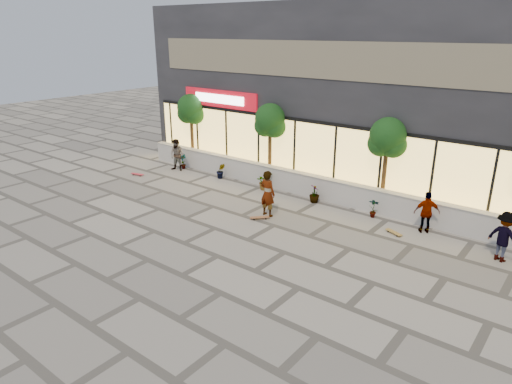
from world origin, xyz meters
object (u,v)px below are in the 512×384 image
Objects in this scene: tree_west at (191,111)px; skater_right_far at (505,237)px; skater_left at (177,155)px; skateboard_left at (137,174)px; skateboard_center at (260,217)px; skater_right_near at (427,212)px; skater_center at (268,193)px; tree_mideast at (387,140)px; skateboard_right_near at (394,232)px; tree_midwest at (270,122)px.

skater_right_far is (16.62, -2.09, -2.12)m from tree_west.
skateboard_left is at bearing -133.04° from skater_left.
tree_west is at bearing 14.41° from skater_right_far.
skater_right_near is at bearing -20.07° from skateboard_center.
skater_left is 16.12m from skater_right_far.
tree_west is at bearing -21.38° from skater_center.
tree_west is 5.12× the size of skateboard_left.
tree_mideast reaches higher than skateboard_center.
skater_right_near is 2.27× the size of skateboard_center.
tree_mideast is 2.42× the size of skater_right_near.
skateboard_right_near is at bearing -9.97° from tree_west.
skater_right_near is (13.36, 0.25, -0.05)m from skater_left.
tree_mideast is at bearing 0.00° from tree_midwest.
skater_left reaches higher than skateboard_center.
tree_mideast is 12.86m from skateboard_left.
skater_right_far is 2.26× the size of skateboard_left.
tree_west reaches higher than skater_left.
skater_left is 2.41× the size of skateboard_center.
tree_midwest and tree_mideast have the same top height.
skateboard_left is at bearing -97.89° from tree_west.
tree_midwest reaches higher than skater_right_far.
tree_mideast is (11.50, 0.00, 0.00)m from tree_west.
skater_center reaches higher than skateboard_right_near.
tree_mideast is at bearing 5.32° from skateboard_center.
skateboard_center is (-0.01, -0.52, -0.89)m from skater_center.
tree_west is 2.74m from skater_left.
tree_west is at bearing 180.00° from tree_mideast.
tree_west is 11.50m from tree_mideast.
skateboard_center is (8.17, -4.28, -2.91)m from tree_west.
skater_right_far is (8.44, 1.67, -0.10)m from skater_center.
skateboard_right_near is at bearing -159.79° from skater_center.
skater_right_far reaches higher than skateboard_center.
skater_center is 1.12× the size of skater_left.
tree_mideast is at bearing -128.17° from skater_center.
tree_midwest is 2.27× the size of skater_left.
tree_midwest is at bearing 0.00° from tree_west.
tree_west reaches higher than skateboard_right_near.
tree_midwest is at bearing -174.06° from skateboard_right_near.
skater_right_near is at bearing 7.85° from skater_right_far.
tree_west is 2.42× the size of skater_right_near.
skateboard_right_near is at bearing -24.47° from skateboard_center.
skater_left is at bearing -11.99° from skater_center.
tree_west is at bearing 91.06° from skater_left.
tree_mideast is at bearing 146.42° from skateboard_right_near.
skateboard_center is at bearing -27.62° from tree_west.
tree_midwest is at bearing 10.94° from skater_right_far.
tree_mideast is 5.16× the size of skateboard_right_near.
tree_midwest is 2.27× the size of skater_right_far.
skater_right_far is at bearing -165.49° from skater_center.
tree_west is 9.67m from skateboard_center.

